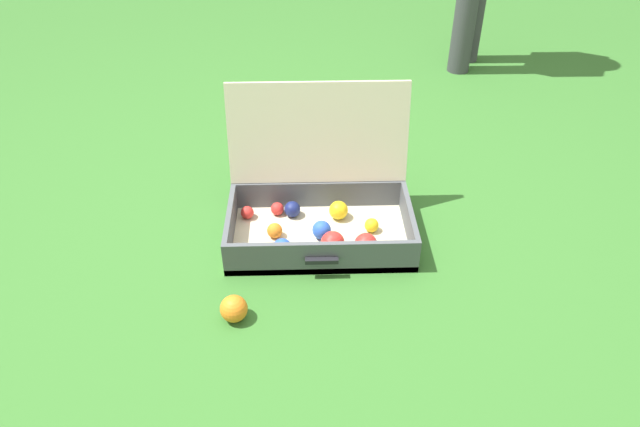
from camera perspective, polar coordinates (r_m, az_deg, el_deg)
name	(u,v)px	position (r m, az deg, el deg)	size (l,w,h in m)	color
ground_plane	(296,243)	(2.13, -2.30, -2.87)	(16.00, 16.00, 0.00)	#336B28
open_suitcase	(320,206)	(2.12, -0.03, 0.75)	(0.65, 0.48, 0.50)	beige
stray_ball_on_grass	(234,309)	(1.85, -8.31, -9.07)	(0.09, 0.09, 0.09)	orange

